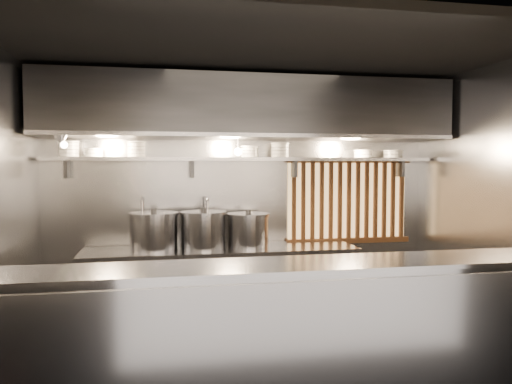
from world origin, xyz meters
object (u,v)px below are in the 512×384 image
object	(u,v)px
stock_pot_left	(203,230)
pendant_bulb	(238,152)
stock_pot_mid	(154,231)
heat_lamp	(61,139)
stock_pot_right	(248,230)

from	to	relation	value
stock_pot_left	pendant_bulb	bearing A→B (deg)	10.00
pendant_bulb	stock_pot_mid	distance (m)	1.26
stock_pot_left	stock_pot_mid	distance (m)	0.53
pendant_bulb	stock_pot_left	world-z (taller)	pendant_bulb
heat_lamp	pendant_bulb	distance (m)	1.83
heat_lamp	stock_pot_right	world-z (taller)	heat_lamp
stock_pot_left	stock_pot_right	xyz separation A→B (m)	(0.50, 0.02, -0.02)
stock_pot_mid	pendant_bulb	bearing A→B (deg)	2.97
heat_lamp	pendant_bulb	world-z (taller)	heat_lamp
heat_lamp	stock_pot_mid	xyz separation A→B (m)	(0.87, 0.30, -0.96)
heat_lamp	stock_pot_right	bearing A→B (deg)	9.02
stock_pot_left	stock_pot_right	size ratio (longest dim) A/B	0.91
heat_lamp	pendant_bulb	xyz separation A→B (m)	(1.80, 0.35, -0.11)
pendant_bulb	stock_pot_mid	world-z (taller)	pendant_bulb
stock_pot_mid	stock_pot_right	bearing A→B (deg)	0.03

